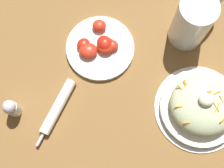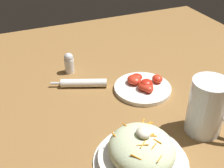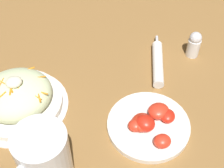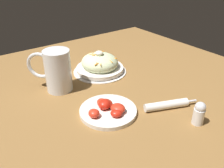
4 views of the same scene
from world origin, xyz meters
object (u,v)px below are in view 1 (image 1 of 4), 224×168
(salad_plate, at_px, (202,106))
(beer_mug, at_px, (192,23))
(salt_shaker, at_px, (12,108))
(napkin_roll, at_px, (58,107))
(tomato_plate, at_px, (100,47))

(salad_plate, distance_m, beer_mug, 0.22)
(salt_shaker, bearing_deg, salad_plate, -175.10)
(salad_plate, height_order, salt_shaker, salad_plate)
(napkin_roll, bearing_deg, salt_shaker, 8.15)
(beer_mug, height_order, napkin_roll, beer_mug)
(tomato_plate, height_order, salt_shaker, salt_shaker)
(beer_mug, distance_m, napkin_roll, 0.42)
(beer_mug, bearing_deg, napkin_roll, 35.38)
(beer_mug, distance_m, tomato_plate, 0.26)
(salad_plate, distance_m, salt_shaker, 0.49)
(salad_plate, distance_m, tomato_plate, 0.32)
(tomato_plate, bearing_deg, salt_shaker, 42.88)
(beer_mug, bearing_deg, salt_shaker, 29.64)
(salad_plate, bearing_deg, salt_shaker, 4.90)
(napkin_roll, relative_size, salt_shaker, 2.38)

